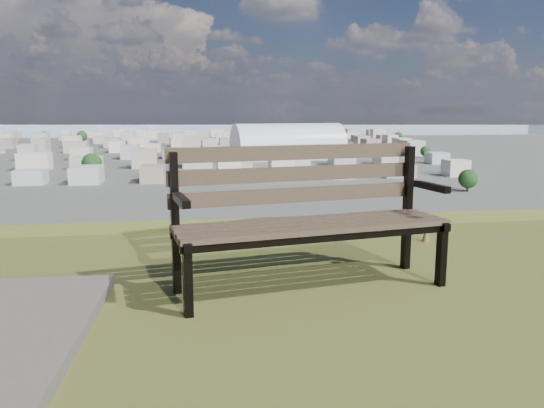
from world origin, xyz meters
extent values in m
cube|color=#493D2A|center=(0.96, 1.74, 25.49)|extent=(2.00, 0.45, 0.04)
cube|color=#493D2A|center=(0.93, 1.87, 25.49)|extent=(2.00, 0.45, 0.04)
cube|color=#493D2A|center=(0.91, 2.00, 25.49)|extent=(2.00, 0.45, 0.04)
cube|color=#493D2A|center=(0.89, 2.13, 25.49)|extent=(2.00, 0.45, 0.04)
cube|color=#493D2A|center=(0.87, 2.22, 25.67)|extent=(1.99, 0.39, 0.11)
cube|color=#493D2A|center=(0.87, 2.25, 25.83)|extent=(1.99, 0.39, 0.11)
cube|color=#493D2A|center=(0.86, 2.28, 26.00)|extent=(1.99, 0.39, 0.11)
cube|color=black|center=(0.01, 1.54, 25.25)|extent=(0.07, 0.08, 0.49)
cube|color=black|center=(-0.07, 2.02, 25.51)|extent=(0.07, 0.08, 1.03)
cube|color=black|center=(-0.03, 1.76, 25.46)|extent=(0.15, 0.56, 0.06)
cube|color=black|center=(-0.02, 1.71, 25.74)|extent=(0.13, 0.41, 0.05)
cube|color=black|center=(1.91, 1.88, 25.25)|extent=(0.07, 0.08, 0.49)
cube|color=black|center=(1.83, 2.36, 25.51)|extent=(0.07, 0.08, 1.03)
cube|color=black|center=(1.87, 2.10, 25.46)|extent=(0.15, 0.56, 0.06)
cube|color=black|center=(1.88, 2.05, 25.74)|extent=(0.13, 0.41, 0.05)
cube|color=black|center=(0.96, 1.72, 25.44)|extent=(1.99, 0.40, 0.04)
cube|color=black|center=(0.89, 2.14, 25.44)|extent=(1.99, 0.40, 0.04)
cone|color=brown|center=(2.40, 3.20, 25.09)|extent=(0.08, 0.08, 0.18)
cube|color=#B6B6B1|center=(52.78, 287.54, 3.36)|extent=(63.82, 35.03, 6.72)
cylinder|color=white|center=(52.78, 287.54, 6.72)|extent=(63.82, 35.03, 25.53)
cube|color=beige|center=(-60.00, 200.00, 3.50)|extent=(11.00, 11.00, 7.00)
cube|color=#A2998B|center=(-36.00, 200.00, 3.50)|extent=(11.00, 11.00, 7.00)
cube|color=#B7A591|center=(-12.00, 200.00, 3.50)|extent=(11.00, 11.00, 7.00)
cube|color=#B0B0B5|center=(12.00, 200.00, 3.50)|extent=(11.00, 11.00, 7.00)
cube|color=beige|center=(36.00, 200.00, 3.50)|extent=(11.00, 11.00, 7.00)
cube|color=gray|center=(60.00, 200.00, 3.50)|extent=(11.00, 11.00, 7.00)
cube|color=silver|center=(84.00, 200.00, 3.50)|extent=(11.00, 11.00, 7.00)
cube|color=#B3AAA2|center=(108.00, 200.00, 3.50)|extent=(11.00, 11.00, 7.00)
cube|color=#B7A591|center=(-72.00, 250.00, 3.50)|extent=(11.00, 11.00, 7.00)
cube|color=#B0B0B5|center=(-48.00, 250.00, 3.50)|extent=(11.00, 11.00, 7.00)
cube|color=beige|center=(-24.00, 250.00, 3.50)|extent=(11.00, 11.00, 7.00)
cube|color=gray|center=(0.00, 250.00, 3.50)|extent=(11.00, 11.00, 7.00)
cube|color=silver|center=(24.00, 250.00, 3.50)|extent=(11.00, 11.00, 7.00)
cube|color=#B3AAA2|center=(48.00, 250.00, 3.50)|extent=(11.00, 11.00, 7.00)
cube|color=beige|center=(72.00, 250.00, 3.50)|extent=(11.00, 11.00, 7.00)
cube|color=#A2998B|center=(96.00, 250.00, 3.50)|extent=(11.00, 11.00, 7.00)
cube|color=#B7A591|center=(120.00, 250.00, 3.50)|extent=(11.00, 11.00, 7.00)
cube|color=gray|center=(-84.00, 300.00, 3.50)|extent=(11.00, 11.00, 7.00)
cube|color=silver|center=(-60.00, 300.00, 3.50)|extent=(11.00, 11.00, 7.00)
cube|color=#B3AAA2|center=(-36.00, 300.00, 3.50)|extent=(11.00, 11.00, 7.00)
cube|color=beige|center=(-12.00, 300.00, 3.50)|extent=(11.00, 11.00, 7.00)
cube|color=#A2998B|center=(12.00, 300.00, 3.50)|extent=(11.00, 11.00, 7.00)
cube|color=#B7A591|center=(36.00, 300.00, 3.50)|extent=(11.00, 11.00, 7.00)
cube|color=#B0B0B5|center=(60.00, 300.00, 3.50)|extent=(11.00, 11.00, 7.00)
cube|color=beige|center=(84.00, 300.00, 3.50)|extent=(11.00, 11.00, 7.00)
cube|color=gray|center=(108.00, 300.00, 3.50)|extent=(11.00, 11.00, 7.00)
cube|color=silver|center=(132.00, 300.00, 3.50)|extent=(11.00, 11.00, 7.00)
cube|color=#A2998B|center=(-96.00, 350.00, 3.50)|extent=(11.00, 11.00, 7.00)
cube|color=#B7A591|center=(-72.00, 350.00, 3.50)|extent=(11.00, 11.00, 7.00)
cube|color=#B0B0B5|center=(-48.00, 350.00, 3.50)|extent=(11.00, 11.00, 7.00)
cube|color=beige|center=(-24.00, 350.00, 3.50)|extent=(11.00, 11.00, 7.00)
cube|color=gray|center=(0.00, 350.00, 3.50)|extent=(11.00, 11.00, 7.00)
cube|color=silver|center=(24.00, 350.00, 3.50)|extent=(11.00, 11.00, 7.00)
cube|color=#B3AAA2|center=(48.00, 350.00, 3.50)|extent=(11.00, 11.00, 7.00)
cube|color=beige|center=(72.00, 350.00, 3.50)|extent=(11.00, 11.00, 7.00)
cube|color=#A2998B|center=(96.00, 350.00, 3.50)|extent=(11.00, 11.00, 7.00)
cube|color=#B7A591|center=(120.00, 350.00, 3.50)|extent=(11.00, 11.00, 7.00)
cube|color=#B0B0B5|center=(144.00, 350.00, 3.50)|extent=(11.00, 11.00, 7.00)
cube|color=gray|center=(-132.00, 400.00, 3.50)|extent=(11.00, 11.00, 7.00)
cube|color=silver|center=(-108.00, 400.00, 3.50)|extent=(11.00, 11.00, 7.00)
cube|color=#B3AAA2|center=(-84.00, 400.00, 3.50)|extent=(11.00, 11.00, 7.00)
cube|color=beige|center=(-60.00, 400.00, 3.50)|extent=(11.00, 11.00, 7.00)
cube|color=#A2998B|center=(-36.00, 400.00, 3.50)|extent=(11.00, 11.00, 7.00)
cube|color=#B7A591|center=(-12.00, 400.00, 3.50)|extent=(11.00, 11.00, 7.00)
cube|color=#B0B0B5|center=(12.00, 400.00, 3.50)|extent=(11.00, 11.00, 7.00)
cube|color=beige|center=(36.00, 400.00, 3.50)|extent=(11.00, 11.00, 7.00)
cube|color=gray|center=(60.00, 400.00, 3.50)|extent=(11.00, 11.00, 7.00)
cube|color=silver|center=(84.00, 400.00, 3.50)|extent=(11.00, 11.00, 7.00)
cube|color=#B3AAA2|center=(108.00, 400.00, 3.50)|extent=(11.00, 11.00, 7.00)
cube|color=beige|center=(132.00, 400.00, 3.50)|extent=(11.00, 11.00, 7.00)
cube|color=#A2998B|center=(156.00, 400.00, 3.50)|extent=(11.00, 11.00, 7.00)
cube|color=#B0B0B5|center=(-144.00, 450.00, 3.50)|extent=(11.00, 11.00, 7.00)
cube|color=beige|center=(-120.00, 450.00, 3.50)|extent=(11.00, 11.00, 7.00)
cube|color=gray|center=(-96.00, 450.00, 3.50)|extent=(11.00, 11.00, 7.00)
cube|color=silver|center=(-72.00, 450.00, 3.50)|extent=(11.00, 11.00, 7.00)
cube|color=#B3AAA2|center=(-48.00, 450.00, 3.50)|extent=(11.00, 11.00, 7.00)
cube|color=beige|center=(-24.00, 450.00, 3.50)|extent=(11.00, 11.00, 7.00)
cube|color=#A2998B|center=(0.00, 450.00, 3.50)|extent=(11.00, 11.00, 7.00)
cube|color=#B7A591|center=(24.00, 450.00, 3.50)|extent=(11.00, 11.00, 7.00)
cube|color=#B0B0B5|center=(48.00, 450.00, 3.50)|extent=(11.00, 11.00, 7.00)
cube|color=beige|center=(72.00, 450.00, 3.50)|extent=(11.00, 11.00, 7.00)
cube|color=gray|center=(96.00, 450.00, 3.50)|extent=(11.00, 11.00, 7.00)
cube|color=silver|center=(120.00, 450.00, 3.50)|extent=(11.00, 11.00, 7.00)
cube|color=#B3AAA2|center=(144.00, 450.00, 3.50)|extent=(11.00, 11.00, 7.00)
cube|color=beige|center=(168.00, 450.00, 3.50)|extent=(11.00, 11.00, 7.00)
cube|color=#B7A591|center=(-156.00, 500.00, 3.50)|extent=(11.00, 11.00, 7.00)
cube|color=#B0B0B5|center=(-132.00, 500.00, 3.50)|extent=(11.00, 11.00, 7.00)
cube|color=beige|center=(-108.00, 500.00, 3.50)|extent=(11.00, 11.00, 7.00)
cube|color=gray|center=(-84.00, 500.00, 3.50)|extent=(11.00, 11.00, 7.00)
cube|color=silver|center=(-60.00, 500.00, 3.50)|extent=(11.00, 11.00, 7.00)
cube|color=#B3AAA2|center=(-36.00, 500.00, 3.50)|extent=(11.00, 11.00, 7.00)
cube|color=beige|center=(-12.00, 500.00, 3.50)|extent=(11.00, 11.00, 7.00)
cube|color=#A2998B|center=(12.00, 500.00, 3.50)|extent=(11.00, 11.00, 7.00)
cube|color=#B7A591|center=(36.00, 500.00, 3.50)|extent=(11.00, 11.00, 7.00)
cube|color=#B0B0B5|center=(60.00, 500.00, 3.50)|extent=(11.00, 11.00, 7.00)
cube|color=beige|center=(84.00, 500.00, 3.50)|extent=(11.00, 11.00, 7.00)
cube|color=gray|center=(108.00, 500.00, 3.50)|extent=(11.00, 11.00, 7.00)
cube|color=silver|center=(132.00, 500.00, 3.50)|extent=(11.00, 11.00, 7.00)
cube|color=#B3AAA2|center=(156.00, 500.00, 3.50)|extent=(11.00, 11.00, 7.00)
cube|color=beige|center=(180.00, 500.00, 3.50)|extent=(11.00, 11.00, 7.00)
cube|color=#B7A591|center=(-168.00, 550.00, 3.50)|extent=(11.00, 11.00, 7.00)
cube|color=#B0B0B5|center=(-144.00, 550.00, 3.50)|extent=(11.00, 11.00, 7.00)
cube|color=beige|center=(-120.00, 550.00, 3.50)|extent=(11.00, 11.00, 7.00)
cube|color=gray|center=(-96.00, 550.00, 3.50)|extent=(11.00, 11.00, 7.00)
cube|color=silver|center=(-72.00, 550.00, 3.50)|extent=(11.00, 11.00, 7.00)
cube|color=#B3AAA2|center=(-48.00, 550.00, 3.50)|extent=(11.00, 11.00, 7.00)
cube|color=beige|center=(-24.00, 550.00, 3.50)|extent=(11.00, 11.00, 7.00)
cube|color=#A2998B|center=(0.00, 550.00, 3.50)|extent=(11.00, 11.00, 7.00)
cube|color=#B7A591|center=(24.00, 550.00, 3.50)|extent=(11.00, 11.00, 7.00)
cube|color=#B0B0B5|center=(48.00, 550.00, 3.50)|extent=(11.00, 11.00, 7.00)
cube|color=beige|center=(72.00, 550.00, 3.50)|extent=(11.00, 11.00, 7.00)
cube|color=gray|center=(96.00, 550.00, 3.50)|extent=(11.00, 11.00, 7.00)
cube|color=silver|center=(120.00, 550.00, 3.50)|extent=(11.00, 11.00, 7.00)
cube|color=#B3AAA2|center=(144.00, 550.00, 3.50)|extent=(11.00, 11.00, 7.00)
cube|color=beige|center=(168.00, 550.00, 3.50)|extent=(11.00, 11.00, 7.00)
cube|color=#A2998B|center=(192.00, 550.00, 3.50)|extent=(11.00, 11.00, 7.00)
cylinder|color=#301E18|center=(90.00, 160.00, 1.05)|extent=(0.80, 0.80, 2.10)
sphere|color=#123517|center=(90.00, 160.00, 4.20)|extent=(6.30, 6.30, 6.30)
cylinder|color=#301E18|center=(-40.00, 220.00, 1.35)|extent=(0.80, 0.80, 2.70)
sphere|color=#123517|center=(-40.00, 220.00, 5.40)|extent=(8.10, 8.10, 8.10)
cylinder|color=#301E18|center=(130.00, 280.00, 0.97)|extent=(0.80, 0.80, 1.95)
sphere|color=#123517|center=(130.00, 280.00, 3.90)|extent=(5.85, 5.85, 5.85)
cylinder|color=#301E18|center=(60.00, 400.00, 1.12)|extent=(0.80, 0.80, 2.25)
sphere|color=#123517|center=(60.00, 400.00, 4.50)|extent=(6.75, 6.75, 6.75)
cylinder|color=#301E18|center=(-90.00, 460.00, 1.43)|extent=(0.80, 0.80, 2.85)
sphere|color=#123517|center=(-90.00, 460.00, 5.70)|extent=(8.55, 8.55, 8.55)
cylinder|color=#301E18|center=(-130.00, 500.00, 1.20)|extent=(0.80, 0.80, 2.40)
sphere|color=#123517|center=(-130.00, 500.00, 4.80)|extent=(7.20, 7.20, 7.20)
cylinder|color=#301E18|center=(40.00, 300.00, 1.05)|extent=(0.80, 0.80, 2.10)
sphere|color=#123517|center=(40.00, 300.00, 4.20)|extent=(6.30, 6.30, 6.30)
cylinder|color=#301E18|center=(170.00, 420.00, 1.27)|extent=(0.80, 0.80, 2.55)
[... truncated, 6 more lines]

